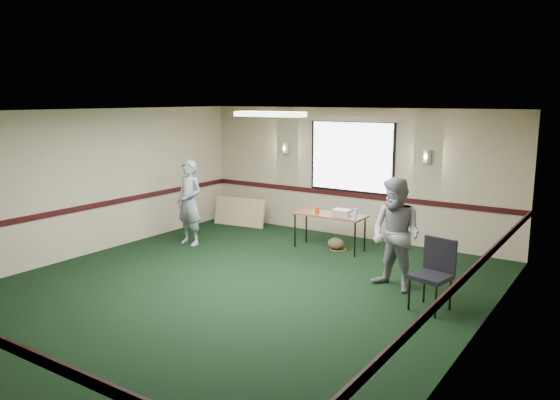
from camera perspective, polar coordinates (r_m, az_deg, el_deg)
The scene contains 13 objects.
ground at distance 8.49m, azimuth -4.93°, elevation -9.34°, with size 8.00×8.00×0.00m, color black.
room_shell at distance 9.82m, azimuth 2.67°, elevation 2.92°, with size 8.00×8.02×8.00m.
folding_table at distance 10.54m, azimuth 5.20°, elevation -1.73°, with size 1.41×0.59×0.70m.
projector at distance 10.44m, azimuth 6.50°, elevation -1.29°, with size 0.33×0.27×0.11m, color #999AA1.
game_console at distance 10.47m, azimuth 7.32°, elevation -1.44°, with size 0.18×0.14×0.04m, color silver.
red_cup at distance 10.52m, azimuth 3.91°, elevation -1.10°, with size 0.08×0.08×0.13m, color red.
water_bottle at distance 10.10m, azimuth 7.91°, elevation -1.45°, with size 0.06×0.06×0.20m, color #83ADD6.
duffel_bag at distance 10.64m, azimuth 5.84°, elevation -4.57°, with size 0.33×0.25×0.23m, color #413C25.
cable_coil at distance 10.68m, azimuth 6.06°, elevation -5.12°, with size 0.32×0.32×0.02m, color #D9511B.
folded_table at distance 12.54m, azimuth -4.26°, elevation -1.25°, with size 1.26×0.05×0.65m, color tan.
conference_chair at distance 7.88m, azimuth 15.85°, elevation -6.90°, with size 0.56×0.58×0.98m.
person_left at distance 10.98m, azimuth -9.44°, elevation -0.26°, with size 0.62×0.41×1.70m, color #46639A.
person_right at distance 8.42m, azimuth 12.02°, elevation -3.56°, with size 0.84×0.65×1.73m, color #7893BB.
Camera 1 is at (5.01, -6.22, 2.89)m, focal length 35.00 mm.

